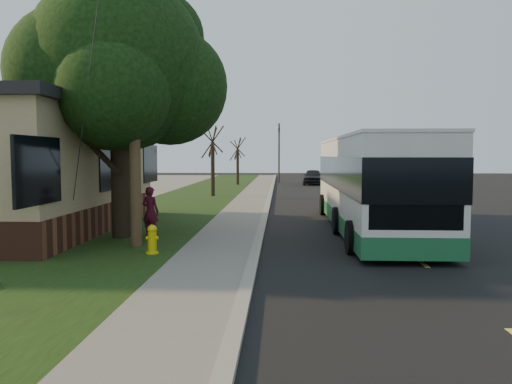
# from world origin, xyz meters

# --- Properties ---
(ground) EXTENTS (120.00, 120.00, 0.00)m
(ground) POSITION_xyz_m (0.00, 0.00, 0.00)
(ground) COLOR black
(ground) RESTS_ON ground
(road) EXTENTS (8.00, 80.00, 0.01)m
(road) POSITION_xyz_m (4.00, 10.00, 0.01)
(road) COLOR black
(road) RESTS_ON ground
(curb) EXTENTS (0.25, 80.00, 0.12)m
(curb) POSITION_xyz_m (0.00, 10.00, 0.06)
(curb) COLOR gray
(curb) RESTS_ON ground
(sidewalk) EXTENTS (2.00, 80.00, 0.08)m
(sidewalk) POSITION_xyz_m (-1.00, 10.00, 0.04)
(sidewalk) COLOR slate
(sidewalk) RESTS_ON ground
(grass_verge) EXTENTS (5.00, 80.00, 0.07)m
(grass_verge) POSITION_xyz_m (-4.50, 10.00, 0.04)
(grass_verge) COLOR black
(grass_verge) RESTS_ON ground
(fire_hydrant) EXTENTS (0.32, 0.32, 0.74)m
(fire_hydrant) POSITION_xyz_m (-2.60, 0.00, 0.43)
(fire_hydrant) COLOR yellow
(fire_hydrant) RESTS_ON grass_verge
(utility_pole) EXTENTS (2.86, 3.21, 9.07)m
(utility_pole) POSITION_xyz_m (-3.31, 0.99, 4.63)
(utility_pole) COLOR #473321
(utility_pole) RESTS_ON ground
(leafy_tree) EXTENTS (6.30, 6.00, 7.80)m
(leafy_tree) POSITION_xyz_m (-4.17, 2.65, 5.17)
(leafy_tree) COLOR black
(leafy_tree) RESTS_ON grass_verge
(bare_tree_near) EXTENTS (1.38, 1.21, 4.31)m
(bare_tree_near) POSITION_xyz_m (-3.50, 18.00, 2.15)
(bare_tree_near) COLOR black
(bare_tree_near) RESTS_ON grass_verge
(bare_tree_far) EXTENTS (1.38, 1.21, 4.03)m
(bare_tree_far) POSITION_xyz_m (-3.00, 30.00, 2.00)
(bare_tree_far) COLOR black
(bare_tree_far) RESTS_ON grass_verge
(traffic_signal) EXTENTS (0.18, 0.22, 5.50)m
(traffic_signal) POSITION_xyz_m (0.50, 34.00, 3.16)
(traffic_signal) COLOR #2D2D30
(traffic_signal) RESTS_ON ground
(transit_bus) EXTENTS (2.69, 11.64, 3.15)m
(transit_bus) POSITION_xyz_m (3.69, 4.74, 1.68)
(transit_bus) COLOR silver
(transit_bus) RESTS_ON ground
(skateboarder) EXTENTS (0.65, 0.53, 1.53)m
(skateboarder) POSITION_xyz_m (-3.35, 2.68, 0.84)
(skateboarder) COLOR #521022
(skateboarder) RESTS_ON grass_verge
(skateboard_main) EXTENTS (0.28, 0.75, 0.07)m
(skateboard_main) POSITION_xyz_m (-3.41, 2.86, 0.12)
(skateboard_main) COLOR black
(skateboard_main) RESTS_ON grass_verge
(dumpster) EXTENTS (1.68, 1.40, 1.37)m
(dumpster) POSITION_xyz_m (-8.04, 4.18, 0.73)
(dumpster) COLOR #13321B
(dumpster) RESTS_ON building_lot
(distant_car) EXTENTS (2.02, 4.15, 1.36)m
(distant_car) POSITION_xyz_m (3.48, 31.38, 0.68)
(distant_car) COLOR black
(distant_car) RESTS_ON ground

